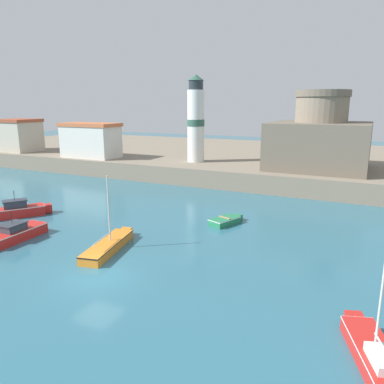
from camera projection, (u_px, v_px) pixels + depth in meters
ground_plane at (96, 277)px, 22.23m from camera, size 200.00×200.00×0.00m
quay_seawall at (276, 160)px, 61.21m from camera, size 120.00×40.00×2.26m
sailboat_red_0 at (377, 358)px, 14.47m from camera, size 3.09×5.93×4.45m
motorboat_red_1 at (14, 211)px, 33.94m from camera, size 4.39×5.65×2.48m
dinghy_green_2 at (226, 220)px, 32.07m from camera, size 2.29×3.51×0.63m
motorboat_red_3 at (14, 234)px, 28.13m from camera, size 1.87×5.49×2.26m
sailboat_orange_4 at (109, 245)px, 26.32m from camera, size 2.71×6.59×5.28m
fortress at (319, 140)px, 46.09m from camera, size 11.54×11.54×9.42m
lighthouse at (196, 120)px, 50.77m from camera, size 2.35×2.35×11.64m
harbor_shed_near_wharf at (91, 140)px, 55.76m from camera, size 8.75×4.55×5.08m
harbor_shed_mid_row at (19, 135)px, 63.12m from camera, size 6.24×5.50×5.37m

